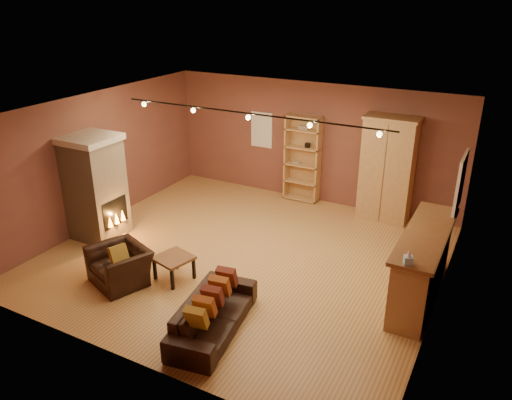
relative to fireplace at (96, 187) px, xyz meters
The scene contains 16 objects.
floor 3.28m from the fireplace, 11.16° to the left, with size 7.00×7.00×0.00m, color #AC783D.
ceiling 3.55m from the fireplace, 11.16° to the left, with size 7.00×7.00×0.00m, color brown.
back_wall 4.92m from the fireplace, 51.69° to the left, with size 7.00×0.02×2.80m, color brown.
left_wall 0.83m from the fireplace, 127.41° to the left, with size 0.02×6.50×2.80m, color brown.
right_wall 6.58m from the fireplace, ahead, with size 0.02×6.50×2.80m, color brown.
fireplace is the anchor object (origin of this frame).
back_window 4.24m from the fireplace, 65.55° to the left, with size 0.56×0.04×0.86m, color white.
bookcase 4.73m from the fireplace, 52.26° to the left, with size 0.84×0.33×2.05m.
armoire 6.06m from the fireplace, 35.93° to the left, with size 1.13×0.64×2.30m.
bar_counter 6.31m from the fireplace, ahead, with size 0.65×2.47×1.18m.
tissue_box 6.20m from the fireplace, ahead, with size 0.14×0.14×0.21m.
right_window 6.84m from the fireplace, 17.08° to the left, with size 0.05×0.90×1.00m, color white.
loveseat 4.09m from the fireplace, 22.52° to the right, with size 0.84×1.95×0.78m.
armchair 2.08m from the fireplace, 36.33° to the right, with size 1.15×0.95×0.86m.
coffee_table 2.54m from the fireplace, 15.70° to the right, with size 0.70×0.70×0.44m.
track_rail 3.54m from the fireplace, 14.74° to the left, with size 5.20×0.09×0.13m.
Camera 1 is at (4.12, -7.25, 4.71)m, focal length 35.00 mm.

